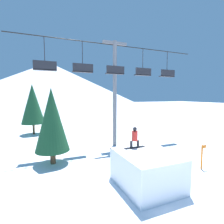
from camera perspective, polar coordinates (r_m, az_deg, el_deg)
ground_plane at (r=9.79m, az=14.58°, el=-24.64°), size 220.00×220.00×0.00m
mountain_ridge at (r=85.89m, az=-19.71°, el=8.42°), size 86.16×86.16×19.85m
snow_ramp at (r=10.03m, az=11.13°, el=-17.99°), size 2.81×3.42×1.81m
snowboarder at (r=10.39m, az=7.43°, el=-8.24°), size 1.30×0.33×1.24m
chairlift at (r=16.85m, az=0.96°, el=10.04°), size 18.20×0.44×9.98m
pine_tree_near at (r=12.99m, az=-19.06°, el=-2.42°), size 2.39×2.39×5.43m
pine_tree_far at (r=23.95m, az=-24.49°, el=2.40°), size 2.81×2.81×6.32m
trail_marker at (r=13.34m, az=27.30°, el=-12.71°), size 0.41×0.10×1.62m
distant_skier at (r=15.65m, az=-17.05°, el=-10.45°), size 0.24×0.24×1.23m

